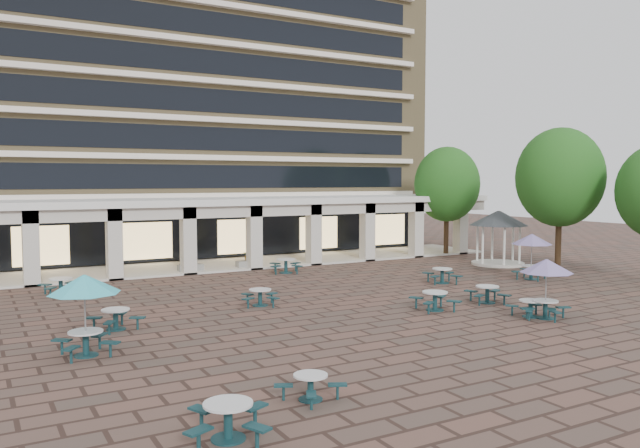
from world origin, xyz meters
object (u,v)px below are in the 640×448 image
at_px(picnic_table_2, 531,307).
at_px(planter_right, 248,261).
at_px(gazebo, 498,224).
at_px(planter_left, 191,265).
at_px(picnic_table_0, 228,417).
at_px(picnic_table_1, 311,385).

bearing_deg(picnic_table_2, planter_right, 110.65).
xyz_separation_m(gazebo, planter_left, (-18.71, 6.44, -2.19)).
distance_m(picnic_table_0, planter_left, 24.85).
distance_m(picnic_table_2, gazebo, 16.22).
xyz_separation_m(picnic_table_1, gazebo, (22.83, 16.20, 2.28)).
bearing_deg(planter_right, planter_left, -180.00).
bearing_deg(gazebo, planter_right, 156.73).
height_order(picnic_table_2, planter_right, planter_right).
height_order(picnic_table_1, planter_left, planter_left).
relative_size(picnic_table_0, gazebo, 0.58).
bearing_deg(picnic_table_1, picnic_table_2, -0.17).
bearing_deg(picnic_table_2, picnic_table_0, -153.60).
relative_size(picnic_table_1, gazebo, 0.46).
distance_m(planter_left, planter_right, 3.72).
xyz_separation_m(picnic_table_2, gazebo, (10.48, 12.17, 2.26)).
bearing_deg(planter_left, picnic_table_0, -105.88).
relative_size(picnic_table_0, picnic_table_2, 1.30).
distance_m(picnic_table_0, picnic_table_2, 15.93).
height_order(picnic_table_0, picnic_table_2, picnic_table_0).
bearing_deg(picnic_table_2, gazebo, 56.32).
height_order(picnic_table_0, planter_left, planter_left).
height_order(picnic_table_2, gazebo, gazebo).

